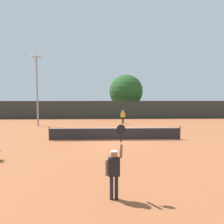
% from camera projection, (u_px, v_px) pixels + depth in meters
% --- Properties ---
extents(ground_plane, '(120.00, 120.00, 0.00)m').
position_uv_depth(ground_plane, '(115.00, 140.00, 15.98)').
color(ground_plane, '#9E5633').
extents(tennis_net, '(10.24, 0.08, 1.07)m').
position_uv_depth(tennis_net, '(115.00, 133.00, 15.94)').
color(tennis_net, '#232328').
rests_on(tennis_net, ground).
extents(perimeter_fence, '(38.00, 0.12, 2.70)m').
position_uv_depth(perimeter_fence, '(110.00, 110.00, 31.34)').
color(perimeter_fence, '#2D332D').
rests_on(perimeter_fence, ground).
extents(player_serving, '(0.68, 0.39, 2.46)m').
position_uv_depth(player_serving, '(114.00, 167.00, 6.68)').
color(player_serving, black).
rests_on(player_serving, ground).
extents(player_receiving, '(0.57, 0.24, 1.63)m').
position_uv_depth(player_receiving, '(123.00, 116.00, 25.51)').
color(player_receiving, yellow).
rests_on(player_receiving, ground).
extents(tennis_ball, '(0.07, 0.07, 0.07)m').
position_uv_depth(tennis_ball, '(115.00, 143.00, 14.73)').
color(tennis_ball, '#CCE033').
rests_on(tennis_ball, ground).
extents(light_pole, '(1.18, 0.28, 8.07)m').
position_uv_depth(light_pole, '(37.00, 86.00, 23.31)').
color(light_pole, gray).
rests_on(light_pole, ground).
extents(large_tree, '(5.85, 5.85, 7.19)m').
position_uv_depth(large_tree, '(126.00, 91.00, 36.01)').
color(large_tree, brown).
rests_on(large_tree, ground).
extents(parked_car_near, '(2.51, 4.44, 1.69)m').
position_uv_depth(parked_car_near, '(119.00, 111.00, 37.55)').
color(parked_car_near, navy).
rests_on(parked_car_near, ground).
extents(parked_car_mid, '(2.01, 4.25, 1.69)m').
position_uv_depth(parked_car_mid, '(165.00, 111.00, 37.53)').
color(parked_car_mid, white).
rests_on(parked_car_mid, ground).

